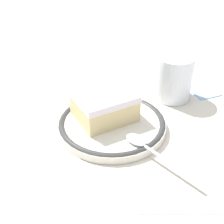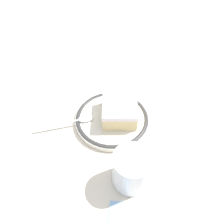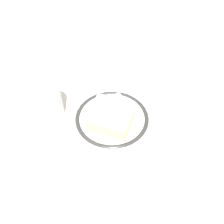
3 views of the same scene
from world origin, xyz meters
The scene contains 7 objects.
ground_plane centered at (0.00, 0.00, 0.00)m, with size 2.40×2.40×0.00m, color #B7B2A8.
placemat centered at (0.00, 0.00, 0.00)m, with size 0.49×0.34×0.00m, color beige.
plate centered at (0.02, -0.01, 0.01)m, with size 0.18×0.18×0.02m.
cake_slice centered at (0.03, -0.03, 0.04)m, with size 0.12×0.12×0.05m.
spoon centered at (-0.03, 0.05, 0.02)m, with size 0.10×0.11×0.01m.
cup centered at (-0.10, -0.12, 0.04)m, with size 0.07×0.07×0.09m.
sugar_packet centered at (-0.17, -0.13, 0.00)m, with size 0.05×0.03×0.01m, color #8CB2E0.
Camera 2 is at (-0.26, -0.17, 0.40)m, focal length 32.41 mm.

